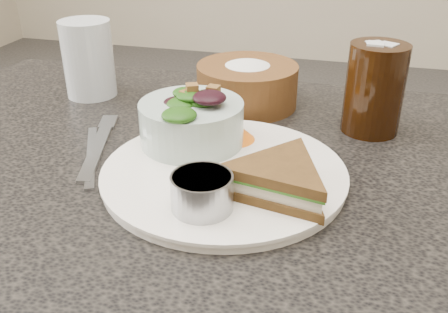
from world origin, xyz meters
TOP-DOWN VIEW (x-y plane):
  - dinner_plate at (0.03, -0.03)m, footprint 0.29×0.29m
  - sandwich at (0.10, -0.07)m, footprint 0.17×0.17m
  - salad_bowl at (-0.03, 0.03)m, footprint 0.17×0.17m
  - dressing_ramekin at (0.03, -0.12)m, footprint 0.08×0.08m
  - orange_wedge at (0.02, 0.06)m, footprint 0.08×0.08m
  - fork at (-0.15, 0.00)m, footprint 0.07×0.18m
  - knife at (-0.15, -0.02)m, footprint 0.09×0.16m
  - bread_basket at (0.01, 0.21)m, footprint 0.20×0.20m
  - cola_glass at (0.20, 0.16)m, footprint 0.11×0.11m
  - water_glass at (-0.26, 0.19)m, footprint 0.10×0.10m

SIDE VIEW (x-z plane):
  - knife at x=-0.15m, z-range 0.75..0.75m
  - fork at x=-0.15m, z-range 0.75..0.75m
  - dinner_plate at x=0.03m, z-range 0.75..0.76m
  - orange_wedge at x=0.02m, z-range 0.76..0.79m
  - sandwich at x=0.10m, z-range 0.76..0.80m
  - dressing_ramekin at x=0.03m, z-range 0.76..0.80m
  - bread_basket at x=0.01m, z-range 0.75..0.84m
  - salad_bowl at x=-0.03m, z-range 0.76..0.84m
  - water_glass at x=-0.26m, z-range 0.75..0.88m
  - cola_glass at x=0.20m, z-range 0.75..0.89m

